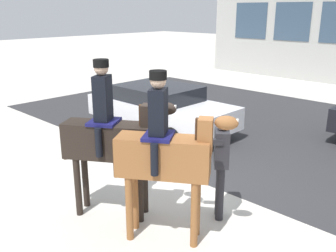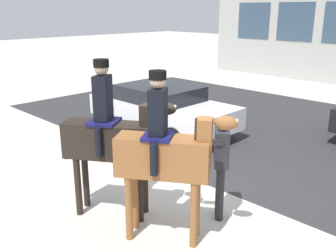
{
  "view_description": "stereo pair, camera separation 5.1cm",
  "coord_description": "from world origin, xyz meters",
  "px_view_note": "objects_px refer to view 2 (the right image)",
  "views": [
    {
      "loc": [
        4.06,
        -4.89,
        3.32
      ],
      "look_at": [
        0.17,
        -0.84,
        1.57
      ],
      "focal_mm": 40.0,
      "sensor_mm": 36.0,
      "label": 1
    },
    {
      "loc": [
        4.09,
        -4.85,
        3.32
      ],
      "look_at": [
        0.17,
        -0.84,
        1.57
      ],
      "focal_mm": 40.0,
      "sensor_mm": 36.0,
      "label": 2
    }
  ],
  "objects_px": {
    "pedestrian_bystander": "(220,161)",
    "mounted_horse_lead": "(111,137)",
    "mounted_horse_companion": "(165,153)",
    "street_car_near_lane": "(162,107)"
  },
  "relations": [
    {
      "from": "pedestrian_bystander",
      "to": "mounted_horse_lead",
      "type": "bearing_deg",
      "value": -0.15
    },
    {
      "from": "mounted_horse_companion",
      "to": "pedestrian_bystander",
      "type": "distance_m",
      "value": 1.1
    },
    {
      "from": "mounted_horse_lead",
      "to": "mounted_horse_companion",
      "type": "distance_m",
      "value": 1.12
    },
    {
      "from": "mounted_horse_lead",
      "to": "mounted_horse_companion",
      "type": "bearing_deg",
      "value": -27.28
    },
    {
      "from": "mounted_horse_lead",
      "to": "pedestrian_bystander",
      "type": "height_order",
      "value": "mounted_horse_lead"
    },
    {
      "from": "mounted_horse_lead",
      "to": "mounted_horse_companion",
      "type": "relative_size",
      "value": 1.03
    },
    {
      "from": "mounted_horse_companion",
      "to": "pedestrian_bystander",
      "type": "relative_size",
      "value": 1.47
    },
    {
      "from": "mounted_horse_lead",
      "to": "pedestrian_bystander",
      "type": "distance_m",
      "value": 1.78
    },
    {
      "from": "mounted_horse_lead",
      "to": "street_car_near_lane",
      "type": "distance_m",
      "value": 4.66
    },
    {
      "from": "mounted_horse_lead",
      "to": "pedestrian_bystander",
      "type": "bearing_deg",
      "value": 7.07
    }
  ]
}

